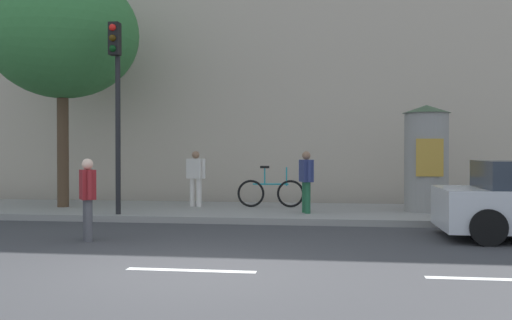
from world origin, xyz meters
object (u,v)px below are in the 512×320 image
at_px(traffic_light, 116,87).
at_px(bicycle_leaning, 271,192).
at_px(pedestrian_with_bag, 196,174).
at_px(pedestrian_near_pole, 88,193).
at_px(pedestrian_in_dark_shirt, 306,177).
at_px(street_tree, 62,34).
at_px(poster_column, 426,157).

distance_m(traffic_light, bicycle_leaning, 4.82).
bearing_deg(bicycle_leaning, pedestrian_with_bag, -176.52).
height_order(traffic_light, pedestrian_near_pole, traffic_light).
bearing_deg(pedestrian_in_dark_shirt, pedestrian_near_pole, -134.00).
relative_size(traffic_light, pedestrian_with_bag, 2.99).
height_order(street_tree, pedestrian_in_dark_shirt, street_tree).
bearing_deg(bicycle_leaning, traffic_light, -145.51).
xyz_separation_m(street_tree, pedestrian_in_dark_shirt, (6.48, -0.65, -3.71)).
distance_m(pedestrian_with_bag, bicycle_leaning, 2.06).
height_order(traffic_light, pedestrian_in_dark_shirt, traffic_light).
height_order(pedestrian_near_pole, bicycle_leaning, pedestrian_near_pole).
height_order(traffic_light, pedestrian_with_bag, traffic_light).
relative_size(traffic_light, pedestrian_in_dark_shirt, 3.01).
distance_m(street_tree, pedestrian_in_dark_shirt, 7.50).
height_order(pedestrian_in_dark_shirt, bicycle_leaning, pedestrian_in_dark_shirt).
height_order(poster_column, pedestrian_near_pole, poster_column).
relative_size(poster_column, street_tree, 0.42).
height_order(pedestrian_with_bag, bicycle_leaning, pedestrian_with_bag).
distance_m(traffic_light, pedestrian_near_pole, 3.74).
bearing_deg(bicycle_leaning, pedestrian_near_pole, -117.82).
xyz_separation_m(poster_column, pedestrian_near_pole, (-6.67, -4.72, -0.62)).
height_order(pedestrian_near_pole, pedestrian_with_bag, pedestrian_with_bag).
distance_m(poster_column, bicycle_leaning, 4.05).
relative_size(street_tree, pedestrian_in_dark_shirt, 4.26).
bearing_deg(poster_column, pedestrian_near_pole, -144.69).
relative_size(traffic_light, street_tree, 0.71).
bearing_deg(traffic_light, pedestrian_in_dark_shirt, 12.67).
distance_m(poster_column, pedestrian_with_bag, 5.94).
xyz_separation_m(traffic_light, bicycle_leaning, (3.35, 2.30, -2.59)).
bearing_deg(traffic_light, pedestrian_with_bag, 58.20).
bearing_deg(poster_column, traffic_light, -166.04).
distance_m(pedestrian_near_pole, bicycle_leaning, 5.91).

